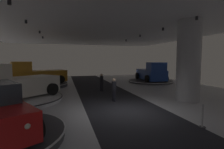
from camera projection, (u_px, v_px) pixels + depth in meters
name	position (u px, v px, depth m)	size (l,w,h in m)	color
ground	(127.00, 111.00, 9.43)	(24.00, 44.00, 0.06)	silver
ceiling_with_spotlights	(127.00, 8.00, 8.96)	(24.00, 44.00, 0.39)	silver
column_right	(188.00, 61.00, 11.66)	(1.57, 1.57, 5.50)	#ADADB2
display_platform_far_right	(150.00, 81.00, 21.85)	(5.68, 5.68, 0.24)	#333338
pickup_truck_far_right	(152.00, 73.00, 21.44)	(3.12, 5.50, 2.30)	navy
display_platform_far_left	(40.00, 85.00, 18.10)	(5.78, 5.78, 0.36)	#333338
pickup_truck_far_left	(36.00, 75.00, 17.82)	(5.69, 3.96, 2.30)	#B77519
display_platform_mid_left	(19.00, 100.00, 11.48)	(5.68, 5.68, 0.28)	silver
pickup_truck_mid_left	(13.00, 85.00, 11.12)	(5.30, 5.16, 2.30)	silver
visitor_walking_near	(114.00, 88.00, 11.50)	(0.32, 0.32, 1.59)	black
visitor_walking_far	(102.00, 81.00, 15.34)	(0.32, 0.32, 1.59)	black
stanchion_a	(203.00, 119.00, 7.06)	(0.28, 0.28, 1.01)	#333338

